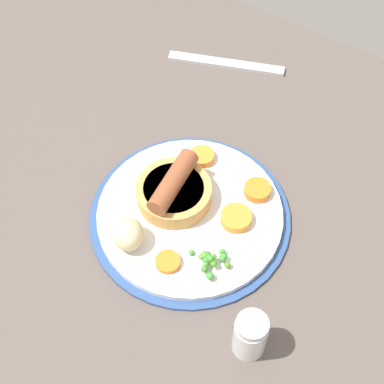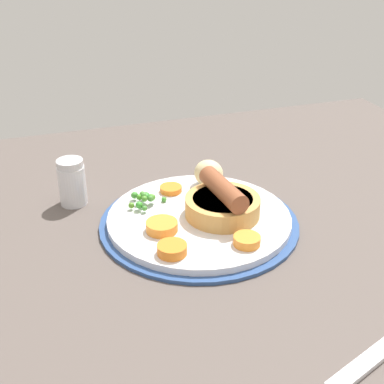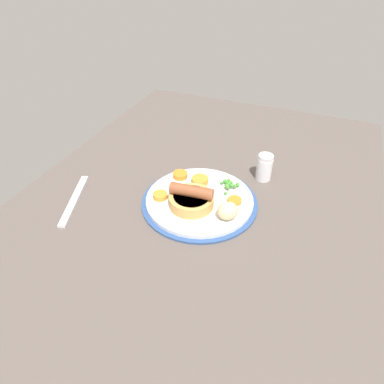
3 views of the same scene
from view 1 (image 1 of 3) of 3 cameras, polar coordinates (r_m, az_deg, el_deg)
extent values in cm
cube|color=#564C47|center=(84.36, 2.04, -3.54)|extent=(110.00, 80.00, 3.00)
cylinder|color=#2D4C84|center=(83.39, -0.18, -2.27)|extent=(26.13, 26.13, 0.50)
cylinder|color=silver|center=(83.01, -0.18, -2.11)|extent=(24.04, 24.04, 1.40)
cylinder|color=tan|center=(82.47, -1.75, -0.24)|extent=(9.78, 9.78, 2.50)
cylinder|color=#472614|center=(81.56, -1.77, 0.19)|extent=(7.82, 7.82, 0.30)
cylinder|color=brown|center=(80.39, -1.80, 0.77)|extent=(3.39, 9.49, 2.56)
sphere|color=#4B9530|center=(78.03, 1.14, -5.62)|extent=(0.98, 0.98, 0.98)
sphere|color=#4C8634|center=(78.13, 0.84, -5.78)|extent=(0.73, 0.73, 0.73)
sphere|color=#398739|center=(78.16, 1.10, -5.62)|extent=(0.78, 0.78, 0.78)
sphere|color=green|center=(78.28, 2.83, -5.76)|extent=(0.95, 0.95, 0.95)
sphere|color=#409233|center=(77.11, 1.62, -7.48)|extent=(0.97, 0.97, 0.97)
sphere|color=#439827|center=(77.44, 1.96, -6.41)|extent=(0.80, 0.80, 0.80)
sphere|color=green|center=(77.50, 1.23, -6.42)|extent=(0.73, 0.73, 0.73)
sphere|color=#418E35|center=(78.89, 2.71, -5.30)|extent=(0.74, 0.74, 0.74)
sphere|color=#3E882E|center=(77.46, 1.67, -5.96)|extent=(0.87, 0.87, 0.87)
sphere|color=#4A932A|center=(77.58, 1.79, -6.00)|extent=(0.71, 0.71, 0.71)
sphere|color=#4D9330|center=(77.82, 1.92, -5.78)|extent=(0.82, 0.82, 0.82)
sphere|color=#41822D|center=(77.34, 1.10, -6.86)|extent=(0.85, 0.85, 0.85)
sphere|color=#38832B|center=(77.57, 1.26, -6.10)|extent=(0.86, 0.86, 0.86)
sphere|color=#408732|center=(78.18, 2.75, -5.97)|extent=(0.71, 0.71, 0.71)
sphere|color=#418434|center=(78.11, 1.39, -5.56)|extent=(0.84, 0.84, 0.84)
sphere|color=#378F35|center=(78.10, 1.12, -5.65)|extent=(0.81, 0.81, 0.81)
sphere|color=green|center=(77.63, 1.55, -5.88)|extent=(0.83, 0.83, 0.83)
sphere|color=#4E8426|center=(78.02, 3.19, -6.49)|extent=(0.81, 0.81, 0.81)
sphere|color=#428E33|center=(78.95, 0.14, -5.50)|extent=(0.73, 0.73, 0.73)
ellipsoid|color=beige|center=(78.86, -5.71, -3.77)|extent=(5.55, 5.69, 3.89)
cylinder|color=orange|center=(81.44, 3.94, -2.33)|extent=(5.51, 5.51, 1.24)
cylinder|color=orange|center=(86.93, 0.91, 3.18)|extent=(4.53, 4.53, 1.11)
cylinder|color=orange|center=(84.05, 5.83, 0.17)|extent=(4.53, 4.53, 1.21)
cylinder|color=orange|center=(78.45, -2.17, -6.22)|extent=(3.84, 3.84, 0.78)
cube|color=silver|center=(101.14, 3.05, 11.33)|extent=(17.42, 7.81, 0.60)
cylinder|color=silver|center=(73.55, 5.17, -12.69)|extent=(3.82, 3.82, 5.66)
cylinder|color=silver|center=(70.48, 5.38, -11.70)|extent=(3.63, 3.63, 1.00)
camera|label=2|loc=(1.00, 32.12, 28.91)|focal=50.00mm
camera|label=3|loc=(0.84, -49.97, 23.86)|focal=32.00mm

